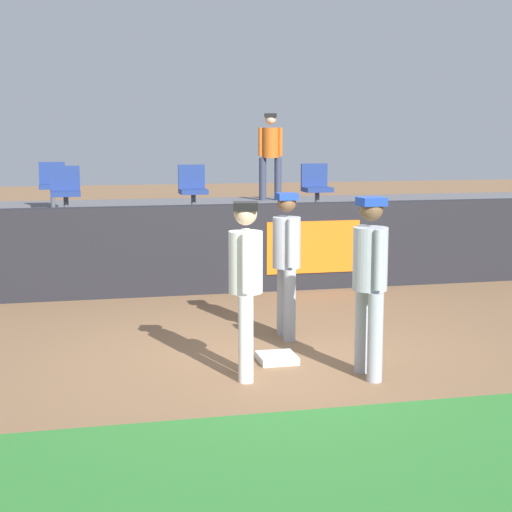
{
  "coord_description": "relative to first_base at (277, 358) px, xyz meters",
  "views": [
    {
      "loc": [
        -2.0,
        -8.17,
        2.44
      ],
      "look_at": [
        0.1,
        0.93,
        1.0
      ],
      "focal_mm": 56.44,
      "sensor_mm": 36.0,
      "label": 1
    }
  ],
  "objects": [
    {
      "name": "seat_front_right",
      "position": [
        2.07,
        5.3,
        1.49
      ],
      "size": [
        0.47,
        0.44,
        0.84
      ],
      "color": "#4C4C51",
      "rests_on": "bleacher_platform"
    },
    {
      "name": "grass_foreground_strip",
      "position": [
        -0.1,
        -2.94,
        -0.04
      ],
      "size": [
        18.0,
        2.8,
        0.01
      ],
      "primitive_type": "cube",
      "color": "#2D722D",
      "rests_on": "ground_plane"
    },
    {
      "name": "seat_back_left",
      "position": [
        -2.42,
        7.1,
        1.49
      ],
      "size": [
        0.47,
        0.44,
        0.84
      ],
      "color": "#4C4C51",
      "rests_on": "bleacher_platform"
    },
    {
      "name": "field_wall",
      "position": [
        -0.09,
        3.86,
        0.64
      ],
      "size": [
        18.0,
        0.26,
        1.35
      ],
      "color": "black",
      "rests_on": "ground_plane"
    },
    {
      "name": "ground_plane",
      "position": [
        -0.1,
        0.07,
        -0.04
      ],
      "size": [
        60.0,
        60.0,
        0.0
      ],
      "primitive_type": "plane",
      "color": "brown"
    },
    {
      "name": "player_coach_visitor",
      "position": [
        0.76,
        -0.73,
        1.01
      ],
      "size": [
        0.36,
        0.51,
        1.81
      ],
      "rotation": [
        0.0,
        0.0,
        -1.53
      ],
      "color": "#9EA3AD",
      "rests_on": "ground_plane"
    },
    {
      "name": "spectator_hooded",
      "position": [
        1.9,
        7.92,
        2.04
      ],
      "size": [
        0.49,
        0.39,
        1.76
      ],
      "rotation": [
        0.0,
        0.0,
        2.96
      ],
      "color": "#33384C",
      "rests_on": "bleacher_platform"
    },
    {
      "name": "bleacher_platform",
      "position": [
        -0.1,
        6.43,
        0.49
      ],
      "size": [
        18.0,
        4.8,
        1.06
      ],
      "primitive_type": "cube",
      "color": "#59595E",
      "rests_on": "ground_plane"
    },
    {
      "name": "player_runner_visitor",
      "position": [
        0.36,
        0.96,
        0.97
      ],
      "size": [
        0.33,
        0.49,
        1.74
      ],
      "rotation": [
        0.0,
        0.0,
        -1.58
      ],
      "color": "#9EA3AD",
      "rests_on": "ground_plane"
    },
    {
      "name": "player_fielder_home",
      "position": [
        -0.44,
        -0.46,
        0.98
      ],
      "size": [
        0.42,
        0.53,
        1.77
      ],
      "rotation": [
        0.0,
        0.0,
        -1.78
      ],
      "color": "white",
      "rests_on": "ground_plane"
    },
    {
      "name": "first_base",
      "position": [
        0.0,
        0.0,
        0.0
      ],
      "size": [
        0.4,
        0.4,
        0.08
      ],
      "primitive_type": "cube",
      "color": "white",
      "rests_on": "ground_plane"
    },
    {
      "name": "seat_front_left",
      "position": [
        -2.18,
        5.3,
        1.49
      ],
      "size": [
        0.47,
        0.44,
        0.84
      ],
      "color": "#4C4C51",
      "rests_on": "bleacher_platform"
    },
    {
      "name": "seat_front_center",
      "position": [
        -0.1,
        5.3,
        1.49
      ],
      "size": [
        0.45,
        0.44,
        0.84
      ],
      "color": "#4C4C51",
      "rests_on": "bleacher_platform"
    }
  ]
}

